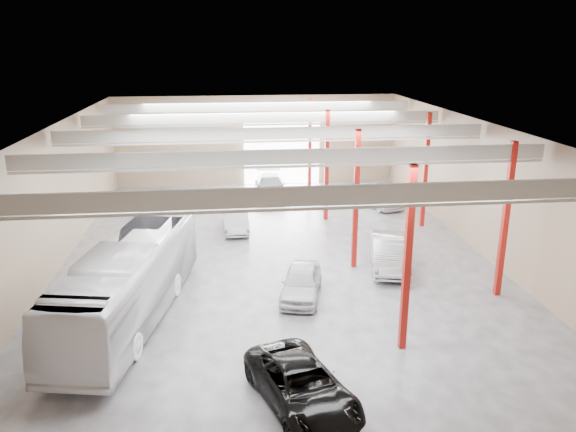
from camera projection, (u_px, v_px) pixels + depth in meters
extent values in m
cube|color=#403F44|center=(276.00, 255.00, 30.08)|extent=(22.00, 32.00, 0.01)
cube|color=beige|center=(275.00, 124.00, 28.00)|extent=(22.00, 32.00, 0.12)
cube|color=#77604A|center=(256.00, 141.00, 44.22)|extent=(22.00, 0.12, 7.00)
cube|color=#77604A|center=(335.00, 357.00, 13.87)|extent=(22.00, 0.12, 7.00)
cube|color=#77604A|center=(55.00, 199.00, 27.84)|extent=(0.12, 32.00, 7.00)
cube|color=#77604A|center=(478.00, 186.00, 30.25)|extent=(0.12, 32.00, 7.00)
cube|color=white|center=(282.00, 153.00, 44.59)|extent=(6.00, 0.20, 5.00)
cube|color=#A01711|center=(407.00, 260.00, 19.98)|extent=(0.25, 0.25, 7.00)
cube|color=#A01711|center=(356.00, 200.00, 27.56)|extent=(0.25, 0.25, 7.00)
cube|color=#A01711|center=(327.00, 166.00, 35.15)|extent=(0.25, 0.25, 7.00)
cube|color=#A01711|center=(310.00, 146.00, 41.79)|extent=(0.25, 0.25, 7.00)
cube|color=#A01711|center=(505.00, 221.00, 24.39)|extent=(0.25, 0.25, 7.00)
cube|color=#A01711|center=(425.00, 171.00, 33.88)|extent=(0.25, 0.25, 7.00)
cube|color=#AFB0AB|center=(312.00, 196.00, 16.76)|extent=(21.60, 0.15, 0.60)
cube|color=#AFB0AB|center=(312.00, 209.00, 16.87)|extent=(21.60, 0.10, 0.10)
cube|color=#AFB0AB|center=(289.00, 157.00, 22.45)|extent=(21.60, 0.15, 0.60)
cube|color=#AFB0AB|center=(289.00, 166.00, 22.57)|extent=(21.60, 0.10, 0.10)
cube|color=#AFB0AB|center=(275.00, 133.00, 28.14)|extent=(21.60, 0.15, 0.60)
cube|color=#AFB0AB|center=(275.00, 141.00, 28.26)|extent=(21.60, 0.10, 0.10)
cube|color=#AFB0AB|center=(266.00, 118.00, 33.83)|extent=(21.60, 0.15, 0.60)
cube|color=#AFB0AB|center=(266.00, 125.00, 33.95)|extent=(21.60, 0.10, 0.10)
cube|color=#AFB0AB|center=(259.00, 107.00, 39.52)|extent=(21.60, 0.15, 0.60)
cube|color=#AFB0AB|center=(259.00, 113.00, 39.64)|extent=(21.60, 0.10, 0.10)
imported|color=silver|center=(129.00, 281.00, 22.80)|extent=(4.94, 12.01, 3.26)
imported|color=black|center=(302.00, 385.00, 17.51)|extent=(3.73, 5.48, 1.39)
imported|color=silver|center=(301.00, 282.00, 25.00)|extent=(2.59, 4.39, 1.40)
imported|color=#BBBBC0|center=(236.00, 219.00, 33.93)|extent=(1.52, 4.18, 1.37)
imported|color=slate|center=(270.00, 186.00, 41.31)|extent=(2.37, 5.47, 1.57)
imported|color=#A6A6AB|center=(389.00, 252.00, 28.23)|extent=(2.69, 5.20, 1.63)
imported|color=white|center=(377.00, 195.00, 38.94)|extent=(3.13, 4.88, 1.55)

